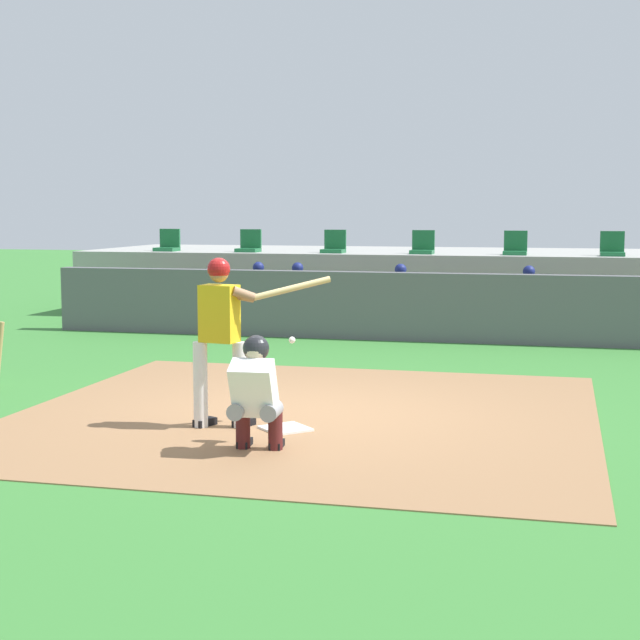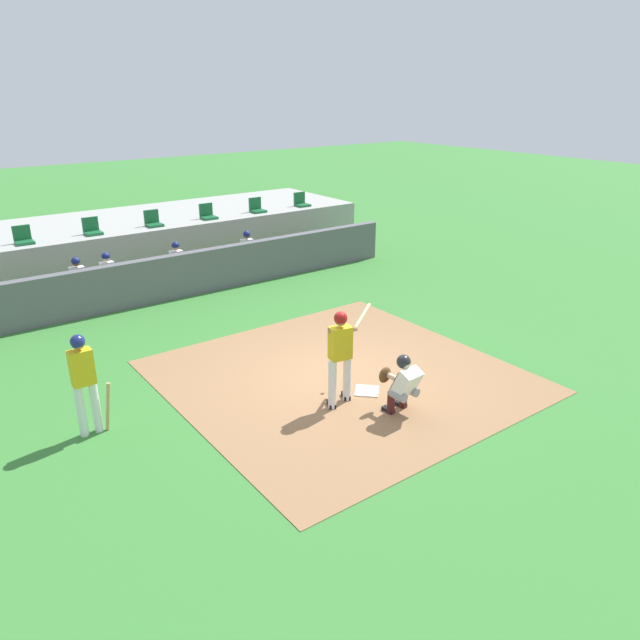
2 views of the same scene
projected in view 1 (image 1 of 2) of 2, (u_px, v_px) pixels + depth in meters
ground_plane at (305, 415)px, 10.92m from camera, size 80.00×80.00×0.00m
dirt_infield at (305, 415)px, 10.92m from camera, size 6.40×6.40×0.01m
home_plate at (285, 428)px, 10.15m from camera, size 0.62×0.62×0.02m
batter_at_plate at (222, 331)px, 10.16m from camera, size 1.38×0.66×1.80m
catcher_crouched at (256, 389)px, 9.18m from camera, size 0.50×1.86×1.13m
dugout_wall at (399, 306)px, 17.12m from camera, size 13.00×0.30×1.20m
dugout_bench at (408, 321)px, 18.13m from camera, size 11.80×0.44×0.45m
dugout_player_0 at (257, 295)px, 18.62m from camera, size 0.49×0.70×1.30m
dugout_player_1 at (296, 296)px, 18.44m from camera, size 0.49×0.70×1.30m
dugout_player_2 at (399, 298)px, 17.96m from camera, size 0.49×0.70×1.30m
dugout_player_3 at (528, 301)px, 17.40m from camera, size 0.49×0.70×1.30m
stands_platform at (432, 283)px, 21.35m from camera, size 15.00×4.40×1.40m
stadium_seat_0 at (168, 245)px, 21.13m from camera, size 0.46×0.46×0.48m
stadium_seat_1 at (249, 246)px, 20.68m from camera, size 0.46×0.46×0.48m
stadium_seat_2 at (334, 246)px, 20.24m from camera, size 0.46×0.46×0.48m
stadium_seat_3 at (423, 247)px, 19.79m from camera, size 0.46×0.46×0.48m
stadium_seat_4 at (515, 248)px, 19.35m from camera, size 0.46×0.46×0.48m
stadium_seat_5 at (612, 249)px, 18.90m from camera, size 0.46×0.46×0.48m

